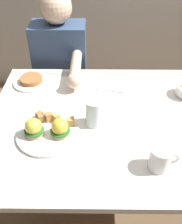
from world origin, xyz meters
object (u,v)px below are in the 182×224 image
object	(u,v)px
dining_table	(116,135)
side_plate	(32,81)
diner_person	(61,70)
eggs_benedict_plate	(48,130)
water_glass_near	(94,114)
coffee_mug	(161,158)
fork	(108,90)

from	to	relation	value
dining_table	side_plate	world-z (taller)	side_plate
side_plate	diner_person	world-z (taller)	diner_person
eggs_benedict_plate	water_glass_near	distance (m)	0.21
water_glass_near	diner_person	distance (m)	0.69
eggs_benedict_plate	coffee_mug	xyz separation A→B (m)	(0.44, -0.17, 0.02)
eggs_benedict_plate	side_plate	distance (m)	0.43
coffee_mug	eggs_benedict_plate	bearing A→B (deg)	159.05
coffee_mug	diner_person	world-z (taller)	diner_person
fork	water_glass_near	distance (m)	0.28
coffee_mug	diner_person	distance (m)	1.00
dining_table	side_plate	distance (m)	0.56
fork	side_plate	xyz separation A→B (m)	(-0.42, 0.07, 0.01)
diner_person	fork	bearing A→B (deg)	-51.51
eggs_benedict_plate	water_glass_near	xyz separation A→B (m)	(0.20, 0.07, 0.03)
eggs_benedict_plate	diner_person	xyz separation A→B (m)	(-0.02, 0.71, -0.12)
side_plate	diner_person	distance (m)	0.34
dining_table	coffee_mug	world-z (taller)	coffee_mug
eggs_benedict_plate	coffee_mug	distance (m)	0.47
dining_table	fork	distance (m)	0.26
eggs_benedict_plate	side_plate	size ratio (longest dim) A/B	1.35
coffee_mug	side_plate	xyz separation A→B (m)	(-0.59, 0.57, -0.04)
fork	diner_person	distance (m)	0.48
diner_person	side_plate	bearing A→B (deg)	-112.52
fork	diner_person	world-z (taller)	diner_person
coffee_mug	water_glass_near	bearing A→B (deg)	135.27
dining_table	fork	world-z (taller)	fork
coffee_mug	water_glass_near	xyz separation A→B (m)	(-0.24, 0.24, 0.01)
coffee_mug	side_plate	distance (m)	0.82
water_glass_near	fork	bearing A→B (deg)	74.44
water_glass_near	eggs_benedict_plate	bearing A→B (deg)	-159.43
coffee_mug	water_glass_near	world-z (taller)	water_glass_near
dining_table	fork	size ratio (longest dim) A/B	7.76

